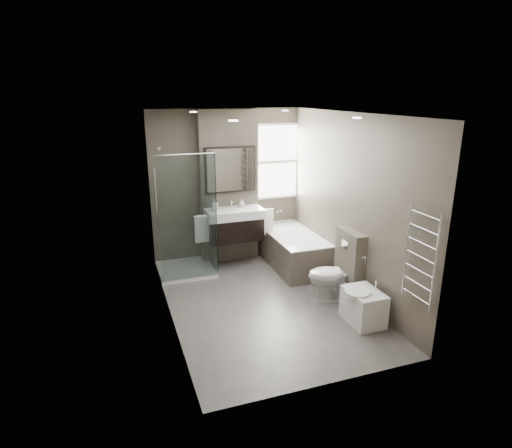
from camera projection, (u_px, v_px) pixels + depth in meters
name	position (u px, v px, depth m)	size (l,w,h in m)	color
room	(264.00, 214.00, 5.70)	(2.70, 3.90, 2.70)	#55514E
vanity_pier	(228.00, 187.00, 7.30)	(1.00, 0.25, 2.60)	#524B41
vanity	(235.00, 224.00, 7.15)	(0.95, 0.47, 0.66)	black
mirror_cabinet	(231.00, 170.00, 7.06)	(0.86, 0.08, 0.76)	black
towel_left	(202.00, 229.00, 6.97)	(0.24, 0.06, 0.44)	white
towel_right	(266.00, 222.00, 7.32)	(0.24, 0.06, 0.44)	white
shower_enclosure	(192.00, 245.00, 6.92)	(0.90, 0.90, 2.00)	white
bathtub	(292.00, 248.00, 7.28)	(0.75, 1.60, 0.57)	#524B41
window	(275.00, 162.00, 7.57)	(0.98, 0.06, 1.33)	white
toilet	(334.00, 275.00, 6.05)	(0.42, 0.73, 0.75)	white
cistern_box	(349.00, 265.00, 6.09)	(0.19, 0.55, 1.00)	#524B41
bidet	(363.00, 306.00, 5.49)	(0.47, 0.55, 0.56)	white
towel_radiator	(421.00, 257.00, 4.71)	(0.03, 0.49, 1.10)	silver
soap_bottle_a	(215.00, 204.00, 7.00)	(0.08, 0.09, 0.19)	white
soap_bottle_b	(242.00, 203.00, 7.20)	(0.10, 0.10, 0.13)	white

